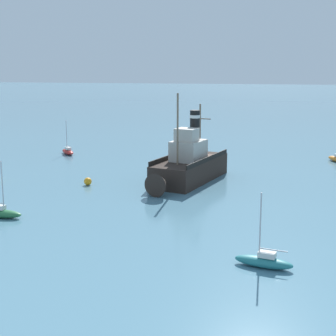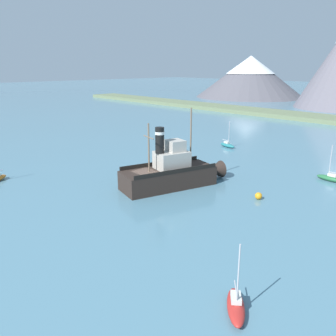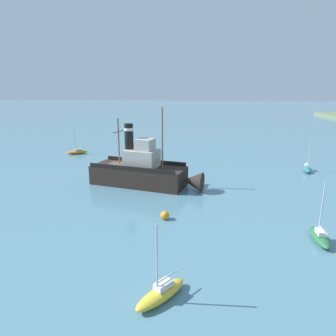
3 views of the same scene
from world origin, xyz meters
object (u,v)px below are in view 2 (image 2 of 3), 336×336
(sailboat_red, at_px, (236,306))
(sailboat_green, at_px, (331,178))
(sailboat_teal, at_px, (227,145))
(mooring_buoy, at_px, (259,196))
(old_tugboat, at_px, (172,172))

(sailboat_red, distance_m, sailboat_green, 31.65)
(sailboat_teal, relative_size, sailboat_green, 1.00)
(mooring_buoy, bearing_deg, old_tugboat, -158.66)
(sailboat_green, bearing_deg, sailboat_red, -77.06)
(mooring_buoy, bearing_deg, sailboat_green, 77.47)
(old_tugboat, height_order, sailboat_teal, old_tugboat)
(old_tugboat, relative_size, sailboat_red, 3.02)
(sailboat_red, bearing_deg, sailboat_green, 102.94)
(mooring_buoy, bearing_deg, sailboat_teal, 135.06)
(old_tugboat, height_order, mooring_buoy, old_tugboat)
(sailboat_green, bearing_deg, mooring_buoy, -102.53)
(sailboat_teal, height_order, sailboat_green, same)
(sailboat_red, relative_size, mooring_buoy, 5.89)
(mooring_buoy, bearing_deg, sailboat_red, -60.97)
(old_tugboat, bearing_deg, sailboat_teal, 111.32)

